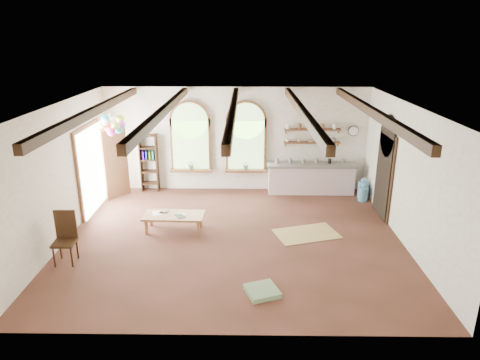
{
  "coord_description": "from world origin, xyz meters",
  "views": [
    {
      "loc": [
        0.28,
        -9.31,
        4.69
      ],
      "look_at": [
        0.15,
        0.6,
        1.29
      ],
      "focal_mm": 32.0,
      "sensor_mm": 36.0,
      "label": 1
    }
  ],
  "objects_px": {
    "side_chair": "(66,248)",
    "balloon_cluster": "(112,124)",
    "kitchen_counter": "(311,178)",
    "coffee_table": "(174,216)"
  },
  "relations": [
    {
      "from": "kitchen_counter",
      "to": "balloon_cluster",
      "type": "distance_m",
      "value": 6.07
    },
    {
      "from": "kitchen_counter",
      "to": "coffee_table",
      "type": "height_order",
      "value": "kitchen_counter"
    },
    {
      "from": "coffee_table",
      "to": "side_chair",
      "type": "relative_size",
      "value": 1.33
    },
    {
      "from": "coffee_table",
      "to": "balloon_cluster",
      "type": "xyz_separation_m",
      "value": [
        -1.91,
        1.87,
        1.95
      ]
    },
    {
      "from": "kitchen_counter",
      "to": "coffee_table",
      "type": "distance_m",
      "value": 4.7
    },
    {
      "from": "kitchen_counter",
      "to": "coffee_table",
      "type": "relative_size",
      "value": 1.77
    },
    {
      "from": "kitchen_counter",
      "to": "side_chair",
      "type": "bearing_deg",
      "value": -143.33
    },
    {
      "from": "balloon_cluster",
      "to": "side_chair",
      "type": "bearing_deg",
      "value": -92.65
    },
    {
      "from": "kitchen_counter",
      "to": "balloon_cluster",
      "type": "bearing_deg",
      "value": -171.07
    },
    {
      "from": "side_chair",
      "to": "balloon_cluster",
      "type": "distance_m",
      "value": 4.01
    }
  ]
}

